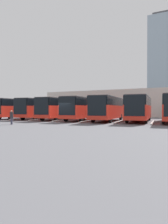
{
  "coord_description": "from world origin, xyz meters",
  "views": [
    {
      "loc": [
        -15.46,
        23.72,
        1.76
      ],
      "look_at": [
        -0.1,
        -5.83,
        1.27
      ],
      "focal_mm": 35.0,
      "sensor_mm": 36.0,
      "label": 1
    }
  ],
  "objects": [
    {
      "name": "bus_5",
      "position": [
        8.48,
        -6.17,
        1.9
      ],
      "size": [
        4.13,
        11.95,
        3.41
      ],
      "rotation": [
        0.0,
        0.0,
        0.14
      ],
      "color": "red",
      "rests_on": "ground_plane"
    },
    {
      "name": "curb_divider_1",
      "position": [
        -6.36,
        -4.29,
        0.07
      ],
      "size": [
        1.29,
        7.66,
        0.15
      ],
      "primitive_type": "cube",
      "rotation": [
        0.0,
        0.0,
        0.14
      ],
      "color": "#B2B2AD",
      "rests_on": "ground_plane"
    },
    {
      "name": "bus_3",
      "position": [
        -0.0,
        -5.55,
        1.9
      ],
      "size": [
        4.13,
        11.95,
        3.41
      ],
      "rotation": [
        0.0,
        0.0,
        0.14
      ],
      "color": "red",
      "rests_on": "ground_plane"
    },
    {
      "name": "station_building",
      "position": [
        0.0,
        -25.48,
        3.0
      ],
      "size": [
        36.77,
        11.6,
        5.93
      ],
      "color": "beige",
      "rests_on": "ground_plane"
    },
    {
      "name": "office_tower",
      "position": [
        7.11,
        -146.85,
        35.08
      ],
      "size": [
        19.43,
        19.43,
        71.35
      ],
      "color": "#93A8B7",
      "rests_on": "ground_plane"
    },
    {
      "name": "curb_divider_0",
      "position": [
        -10.6,
        -4.06,
        0.07
      ],
      "size": [
        1.29,
        7.66,
        0.15
      ],
      "primitive_type": "cube",
      "rotation": [
        0.0,
        0.0,
        0.14
      ],
      "color": "#B2B2AD",
      "rests_on": "ground_plane"
    },
    {
      "name": "pedestrian",
      "position": [
        3.0,
        5.81,
        0.86
      ],
      "size": [
        0.49,
        0.49,
        1.6
      ],
      "rotation": [
        0.0,
        0.0,
        2.14
      ],
      "color": "#38384C",
      "rests_on": "ground_plane"
    },
    {
      "name": "bus_4",
      "position": [
        4.24,
        -5.75,
        1.9
      ],
      "size": [
        4.13,
        11.95,
        3.41
      ],
      "rotation": [
        0.0,
        0.0,
        0.14
      ],
      "color": "red",
      "rests_on": "ground_plane"
    },
    {
      "name": "curb_divider_2",
      "position": [
        -2.12,
        -3.59,
        0.07
      ],
      "size": [
        1.29,
        7.66,
        0.15
      ],
      "primitive_type": "cube",
      "rotation": [
        0.0,
        0.0,
        0.14
      ],
      "color": "#B2B2AD",
      "rests_on": "ground_plane"
    },
    {
      "name": "bus_1",
      "position": [
        -8.49,
        -6.03,
        1.9
      ],
      "size": [
        4.13,
        11.95,
        3.41
      ],
      "rotation": [
        0.0,
        0.0,
        0.14
      ],
      "color": "red",
      "rests_on": "ground_plane"
    },
    {
      "name": "ground_plane",
      "position": [
        0.0,
        0.0,
        0.0
      ],
      "size": [
        600.0,
        600.0,
        0.0
      ],
      "primitive_type": "plane",
      "color": "#5B5B60"
    },
    {
      "name": "bus_6",
      "position": [
        12.72,
        -5.26,
        1.9
      ],
      "size": [
        4.13,
        11.95,
        3.41
      ],
      "rotation": [
        0.0,
        0.0,
        0.14
      ],
      "color": "red",
      "rests_on": "ground_plane"
    },
    {
      "name": "curb_divider_4",
      "position": [
        6.36,
        -4.02,
        0.07
      ],
      "size": [
        1.29,
        7.66,
        0.15
      ],
      "primitive_type": "cube",
      "rotation": [
        0.0,
        0.0,
        0.14
      ],
      "color": "#B2B2AD",
      "rests_on": "ground_plane"
    },
    {
      "name": "bus_2",
      "position": [
        -4.24,
        -5.33,
        1.9
      ],
      "size": [
        4.13,
        11.95,
        3.41
      ],
      "rotation": [
        0.0,
        0.0,
        0.14
      ],
      "color": "red",
      "rests_on": "ground_plane"
    },
    {
      "name": "curb_divider_5",
      "position": [
        10.6,
        -4.44,
        0.07
      ],
      "size": [
        1.29,
        7.66,
        0.15
      ],
      "primitive_type": "cube",
      "rotation": [
        0.0,
        0.0,
        0.14
      ],
      "color": "#B2B2AD",
      "rests_on": "ground_plane"
    },
    {
      "name": "curb_divider_3",
      "position": [
        2.12,
        -3.82,
        0.07
      ],
      "size": [
        1.29,
        7.66,
        0.15
      ],
      "primitive_type": "cube",
      "rotation": [
        0.0,
        0.0,
        0.14
      ],
      "color": "#B2B2AD",
      "rests_on": "ground_plane"
    }
  ]
}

